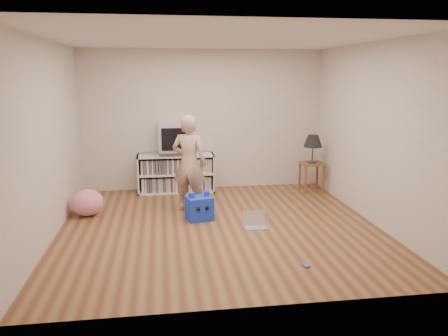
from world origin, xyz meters
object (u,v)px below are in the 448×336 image
Objects in this scene: crt_tv at (175,137)px; table_lamp at (313,142)px; person at (189,163)px; media_unit at (176,173)px; dvd_deck at (176,153)px; plush_blue at (199,208)px; plush_pink at (87,203)px; laptop at (255,223)px; side_table at (312,170)px.

crt_tv is 1.17× the size of table_lamp.
person is (0.17, -1.18, -0.25)m from crt_tv.
media_unit is 2.58m from table_lamp.
crt_tv is at bearing 171.60° from table_lamp.
plush_blue is (0.28, -1.67, -0.55)m from dvd_deck.
plush_pink is (-1.69, 0.45, 0.02)m from plush_blue.
dvd_deck is at bearing -58.37° from person.
dvd_deck reaches higher than laptop.
table_lamp is at bearing 12.40° from plush_pink.
side_table is 3.99m from plush_pink.
media_unit is 4.38× the size of laptop.
laptop is (1.04, -2.12, -0.29)m from media_unit.
dvd_deck is 1.79m from plush_blue.
crt_tv is at bearing -90.00° from dvd_deck.
plush_blue is at bearing 125.58° from person.
media_unit reaches higher than plush_blue.
laptop is at bearing 156.46° from person.
crt_tv is 1.21m from person.
plush_blue is at bearing -80.38° from crt_tv.
media_unit reaches higher than laptop.
plush_pink is (-3.89, -0.86, -0.21)m from side_table.
media_unit is 3.11× the size of dvd_deck.
plush_blue is at bearing -149.32° from table_lamp.
laptop is 0.74× the size of plush_blue.
side_table is 0.36× the size of person.
person is at bearing -81.69° from media_unit.
media_unit is 1.88m from plush_pink.
laptop is at bearing -63.59° from crt_tv.
media_unit is at bearing 85.38° from plush_blue.
side_table is (2.48, -0.37, -0.32)m from dvd_deck.
crt_tv is 1.24× the size of plush_pink.
dvd_deck is at bearing 117.72° from laptop.
dvd_deck is at bearing 171.52° from side_table.
media_unit is 0.91× the size of person.
crt_tv is at bearing 117.75° from laptop.
plush_pink is at bearing 151.02° from plush_blue.
person is 0.77m from plush_blue.
dvd_deck is 1.94m from plush_pink.
crt_tv reaches higher than plush_blue.
person is at bearing 134.60° from laptop.
media_unit is 2.89× the size of plush_pink.
dvd_deck is at bearing -90.00° from media_unit.
media_unit is 2.72× the size of table_lamp.
side_table is at bearing -8.40° from crt_tv.
laptop is (-1.44, -1.73, -0.36)m from side_table.
plush_pink is (-2.45, 0.87, 0.15)m from laptop.
media_unit is at bearing 171.17° from table_lamp.
laptop is at bearing -63.63° from dvd_deck.
plush_pink is at bearing -139.07° from crt_tv.
side_table reaches higher than plush_pink.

